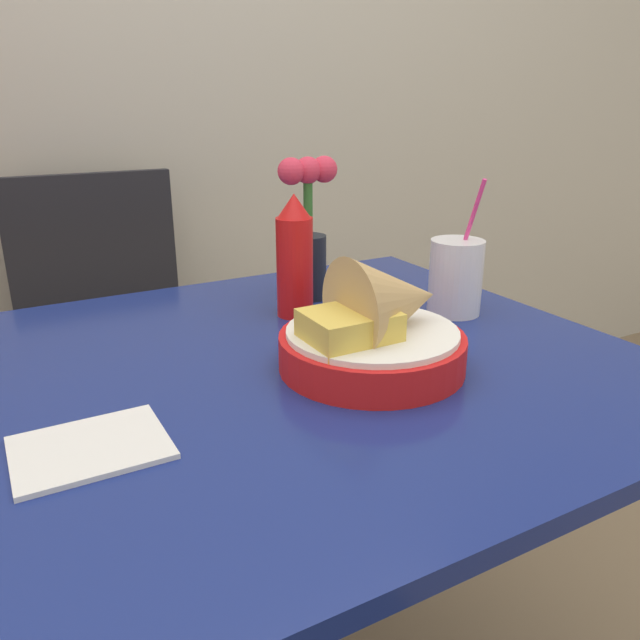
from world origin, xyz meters
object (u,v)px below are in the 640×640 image
object	(u,v)px
drink_cup	(455,279)
ketchup_bottle	(295,258)
flower_vase	(308,231)
chair_far_window	(110,330)
food_basket	(379,329)

from	to	relation	value
drink_cup	ketchup_bottle	bearing A→B (deg)	153.16
drink_cup	flower_vase	size ratio (longest dim) A/B	0.90
chair_far_window	drink_cup	distance (m)	0.89
chair_far_window	ketchup_bottle	world-z (taller)	ketchup_bottle
ketchup_bottle	flower_vase	world-z (taller)	flower_vase
food_basket	flower_vase	world-z (taller)	flower_vase
ketchup_bottle	flower_vase	distance (m)	0.10
chair_far_window	flower_vase	distance (m)	0.68
drink_cup	flower_vase	bearing A→B (deg)	131.92
chair_far_window	food_basket	size ratio (longest dim) A/B	3.62
drink_cup	flower_vase	distance (m)	0.27
food_basket	ketchup_bottle	world-z (taller)	ketchup_bottle
chair_far_window	ketchup_bottle	size ratio (longest dim) A/B	4.47
chair_far_window	flower_vase	world-z (taller)	flower_vase
food_basket	flower_vase	bearing A→B (deg)	78.55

